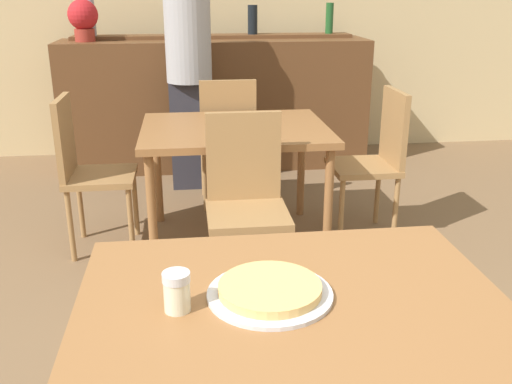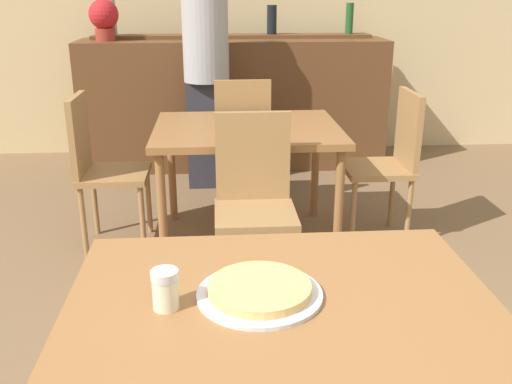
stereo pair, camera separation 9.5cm
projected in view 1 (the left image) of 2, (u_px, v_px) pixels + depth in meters
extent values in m
cube|color=#D1B784|center=(211.00, 0.00, 5.15)|extent=(8.00, 0.05, 2.80)
cube|color=brown|center=(292.00, 304.00, 1.51)|extent=(1.13, 0.83, 0.04)
cylinder|color=brown|center=(122.00, 355.00, 1.91)|extent=(0.05, 0.05, 0.70)
cylinder|color=brown|center=(412.00, 334.00, 2.02)|extent=(0.05, 0.05, 0.70)
cube|color=brown|center=(235.00, 130.00, 3.37)|extent=(1.09, 0.89, 0.04)
cylinder|color=brown|center=(152.00, 216.00, 3.08)|extent=(0.05, 0.05, 0.69)
cylinder|color=brown|center=(328.00, 208.00, 3.19)|extent=(0.05, 0.05, 0.69)
cylinder|color=brown|center=(158.00, 172.00, 3.79)|extent=(0.05, 0.05, 0.69)
cylinder|color=brown|center=(301.00, 167.00, 3.91)|extent=(0.05, 0.05, 0.69)
cube|color=brown|center=(216.00, 104.00, 4.97)|extent=(2.60, 0.56, 1.09)
cube|color=brown|center=(214.00, 36.00, 4.91)|extent=(2.39, 0.24, 0.03)
cylinder|color=#9999A3|center=(91.00, 18.00, 4.74)|extent=(0.07, 0.07, 0.29)
cylinder|color=black|center=(173.00, 16.00, 4.82)|extent=(0.08, 0.08, 0.31)
cylinder|color=black|center=(253.00, 20.00, 4.91)|extent=(0.08, 0.08, 0.24)
cylinder|color=#1E5123|center=(329.00, 18.00, 4.98)|extent=(0.07, 0.07, 0.26)
cube|color=olive|center=(248.00, 215.00, 2.81)|extent=(0.40, 0.40, 0.04)
cube|color=olive|center=(244.00, 156.00, 2.89)|extent=(0.38, 0.04, 0.46)
cylinder|color=olive|center=(216.00, 276.00, 2.71)|extent=(0.03, 0.03, 0.44)
cylinder|color=olive|center=(287.00, 271.00, 2.75)|extent=(0.03, 0.03, 0.44)
cylinder|color=olive|center=(213.00, 245.00, 3.03)|extent=(0.03, 0.03, 0.44)
cylinder|color=olive|center=(276.00, 242.00, 3.06)|extent=(0.03, 0.03, 0.44)
cube|color=olive|center=(227.00, 143.00, 4.10)|extent=(0.40, 0.40, 0.04)
cube|color=olive|center=(228.00, 114.00, 3.85)|extent=(0.38, 0.04, 0.46)
cylinder|color=olive|center=(248.00, 166.00, 4.36)|extent=(0.03, 0.03, 0.44)
cylinder|color=olive|center=(203.00, 168.00, 4.32)|extent=(0.03, 0.03, 0.44)
cylinder|color=olive|center=(253.00, 180.00, 4.04)|extent=(0.03, 0.03, 0.44)
cylinder|color=olive|center=(205.00, 182.00, 4.00)|extent=(0.03, 0.03, 0.44)
cube|color=olive|center=(101.00, 177.00, 3.36)|extent=(0.40, 0.40, 0.04)
cube|color=olive|center=(65.00, 137.00, 3.26)|extent=(0.04, 0.38, 0.46)
cylinder|color=olive|center=(131.00, 223.00, 3.30)|extent=(0.03, 0.03, 0.44)
cylinder|color=olive|center=(135.00, 203.00, 3.62)|extent=(0.03, 0.03, 0.44)
cylinder|color=olive|center=(71.00, 226.00, 3.27)|extent=(0.03, 0.03, 0.44)
cylinder|color=olive|center=(80.00, 205.00, 3.58)|extent=(0.03, 0.03, 0.44)
cube|color=olive|center=(363.00, 167.00, 3.55)|extent=(0.40, 0.40, 0.04)
cube|color=olive|center=(394.00, 128.00, 3.48)|extent=(0.04, 0.38, 0.46)
cylinder|color=olive|center=(328.00, 194.00, 3.77)|extent=(0.03, 0.03, 0.44)
cylinder|color=olive|center=(341.00, 214.00, 3.45)|extent=(0.03, 0.03, 0.44)
cylinder|color=olive|center=(378.00, 192.00, 3.80)|extent=(0.03, 0.03, 0.44)
cylinder|color=olive|center=(395.00, 211.00, 3.49)|extent=(0.03, 0.03, 0.44)
cylinder|color=silver|center=(270.00, 294.00, 1.51)|extent=(0.33, 0.33, 0.01)
cylinder|color=#E0B266|center=(270.00, 288.00, 1.50)|extent=(0.27, 0.27, 0.02)
cylinder|color=beige|center=(177.00, 296.00, 1.43)|extent=(0.07, 0.07, 0.08)
cylinder|color=silver|center=(176.00, 277.00, 1.41)|extent=(0.07, 0.07, 0.02)
cube|color=#2D2D38|center=(192.00, 135.00, 4.45)|extent=(0.32, 0.18, 0.83)
cylinder|color=#9E9EA3|center=(188.00, 34.00, 4.19)|extent=(0.34, 0.34, 0.70)
cylinder|color=maroon|center=(85.00, 35.00, 4.60)|extent=(0.16, 0.16, 0.10)
sphere|color=red|center=(83.00, 15.00, 4.55)|extent=(0.24, 0.24, 0.24)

